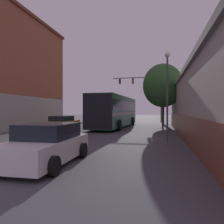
{
  "coord_description": "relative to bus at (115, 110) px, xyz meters",
  "views": [
    {
      "loc": [
        5.96,
        -2.59,
        1.87
      ],
      "look_at": [
        1.51,
        18.07,
        1.68
      ],
      "focal_mm": 35.0,
      "sensor_mm": 36.0,
      "label": 1
    }
  ],
  "objects": [
    {
      "name": "bus",
      "position": [
        0.0,
        0.0,
        0.0
      ],
      "size": [
        3.27,
        12.38,
        3.28
      ],
      "rotation": [
        0.0,
        0.0,
        1.53
      ],
      "color": "#145133",
      "rests_on": "ground_plane"
    },
    {
      "name": "parked_car_left_mid",
      "position": [
        -5.04,
        -2.4,
        -1.23
      ],
      "size": [
        2.38,
        4.53,
        1.28
      ],
      "rotation": [
        0.0,
        0.0,
        1.49
      ],
      "color": "orange",
      "rests_on": "ground_plane"
    },
    {
      "name": "traffic_signal_gantry",
      "position": [
        2.57,
        10.8,
        3.47
      ],
      "size": [
        7.6,
        0.36,
        7.2
      ],
      "color": "black",
      "rests_on": "ground_plane"
    },
    {
      "name": "street_lamp",
      "position": [
        5.07,
        -11.07,
        0.84
      ],
      "size": [
        0.28,
        0.28,
        4.99
      ],
      "color": "#47474C",
      "rests_on": "ground_plane"
    },
    {
      "name": "street_tree_near",
      "position": [
        4.99,
        -1.31,
        2.42
      ],
      "size": [
        3.86,
        3.47,
        6.39
      ],
      "color": "#3D2D1E",
      "rests_on": "ground_plane"
    },
    {
      "name": "hatchback_foreground",
      "position": [
        0.79,
        -16.21,
        -1.19
      ],
      "size": [
        2.09,
        4.02,
        1.39
      ],
      "rotation": [
        0.0,
        0.0,
        1.58
      ],
      "color": "silver",
      "rests_on": "ground_plane"
    },
    {
      "name": "street_tree_far",
      "position": [
        5.16,
        5.05,
        2.44
      ],
      "size": [
        3.78,
        3.4,
        6.37
      ],
      "color": "brown",
      "rests_on": "ground_plane"
    },
    {
      "name": "parked_car_left_near",
      "position": [
        -5.76,
        10.69,
        -1.2
      ],
      "size": [
        2.37,
        4.25,
        1.38
      ],
      "rotation": [
        0.0,
        0.0,
        1.44
      ],
      "color": "orange",
      "rests_on": "ground_plane"
    },
    {
      "name": "lane_center_line",
      "position": [
        -1.33,
        -2.86,
        -1.84
      ],
      "size": [
        0.14,
        47.35,
        0.01
      ],
      "color": "silver",
      "rests_on": "ground_plane"
    }
  ]
}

